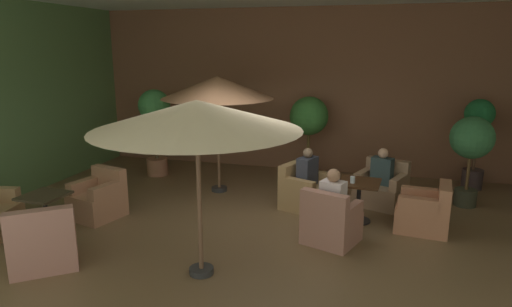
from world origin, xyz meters
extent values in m
cube|color=brown|center=(0.00, 0.00, -0.01)|extent=(9.80, 8.11, 0.02)
cube|color=brown|center=(0.00, 4.02, 1.88)|extent=(9.80, 0.08, 3.76)
cylinder|color=black|center=(1.63, 0.97, 0.01)|extent=(0.43, 0.43, 0.02)
cylinder|color=black|center=(1.63, 0.97, 0.33)|extent=(0.07, 0.07, 0.66)
cube|color=#442815|center=(1.63, 0.97, 0.68)|extent=(0.72, 0.72, 0.03)
cube|color=tan|center=(2.00, 1.92, 0.20)|extent=(1.04, 1.03, 0.40)
cube|color=tan|center=(2.11, 2.20, 0.61)|extent=(0.82, 0.45, 0.41)
cube|color=tan|center=(2.30, 1.75, 0.51)|extent=(0.35, 0.62, 0.21)
cube|color=tan|center=(1.67, 2.00, 0.51)|extent=(0.35, 0.62, 0.21)
cube|color=tan|center=(0.70, 1.35, 0.22)|extent=(0.99, 1.01, 0.44)
cube|color=tan|center=(0.42, 1.46, 0.63)|extent=(0.45, 0.79, 0.38)
cube|color=tan|center=(0.86, 1.63, 0.54)|extent=(0.60, 0.35, 0.19)
cube|color=tan|center=(0.62, 1.04, 0.54)|extent=(0.60, 0.35, 0.19)
cube|color=tan|center=(1.29, 0.03, 0.23)|extent=(0.92, 0.91, 0.45)
cube|color=tan|center=(1.19, -0.23, 0.66)|extent=(0.73, 0.39, 0.41)
cube|color=tan|center=(1.02, 0.16, 0.55)|extent=(0.30, 0.56, 0.19)
cube|color=tan|center=(1.58, -0.04, 0.55)|extent=(0.30, 0.56, 0.19)
cube|color=#BD7853|center=(2.64, 0.86, 0.21)|extent=(0.87, 0.79, 0.43)
cube|color=#BD7853|center=(2.95, 0.83, 0.61)|extent=(0.25, 0.72, 0.37)
cube|color=#BD7853|center=(2.56, 0.60, 0.52)|extent=(0.64, 0.23, 0.20)
cube|color=#BD7853|center=(2.62, 1.14, 0.52)|extent=(0.64, 0.23, 0.20)
cylinder|color=black|center=(-2.97, -0.99, 0.01)|extent=(0.34, 0.34, 0.02)
cylinder|color=black|center=(-2.97, -0.99, 0.33)|extent=(0.07, 0.07, 0.66)
cube|color=#3C3020|center=(-2.97, -0.99, 0.68)|extent=(0.65, 0.65, 0.03)
cube|color=tan|center=(-2.37, -1.75, 0.22)|extent=(1.12, 1.11, 0.44)
cube|color=tan|center=(-2.18, -1.98, 0.66)|extent=(0.75, 0.64, 0.45)
cube|color=tan|center=(-2.67, -1.93, 0.54)|extent=(0.47, 0.55, 0.20)
cube|color=tan|center=(-2.12, -1.50, 0.54)|extent=(0.47, 0.55, 0.20)
cube|color=#B27956|center=(-2.71, -0.06, 0.22)|extent=(0.88, 0.92, 0.45)
cube|color=#B27956|center=(-2.64, 0.23, 0.64)|extent=(0.73, 0.35, 0.39)
cube|color=#B27956|center=(-2.46, -0.17, 0.54)|extent=(0.31, 0.61, 0.20)
cube|color=#B27956|center=(-2.99, -0.03, 0.54)|extent=(0.31, 0.61, 0.20)
cube|color=tan|center=(-3.93, -0.85, 0.57)|extent=(0.62, 0.27, 0.24)
cylinder|color=#2D2D2D|center=(-0.24, -1.41, 0.04)|extent=(0.32, 0.32, 0.08)
cylinder|color=brown|center=(-0.24, -1.41, 1.11)|extent=(0.06, 0.06, 2.22)
cone|color=beige|center=(-0.24, -1.41, 2.09)|extent=(2.57, 2.57, 0.37)
cylinder|color=#2D2D2D|center=(-1.19, 1.88, 0.04)|extent=(0.32, 0.32, 0.08)
cylinder|color=brown|center=(-1.19, 1.88, 1.14)|extent=(0.06, 0.06, 2.28)
cone|color=#A36D49|center=(-1.19, 1.88, 2.11)|extent=(2.21, 2.21, 0.43)
cylinder|color=#3C3137|center=(0.41, 3.30, 0.18)|extent=(0.36, 0.36, 0.35)
cylinder|color=brown|center=(0.41, 3.30, 0.70)|extent=(0.06, 0.06, 0.70)
sphere|color=#34702E|center=(0.41, 3.30, 1.41)|extent=(0.85, 0.85, 0.85)
cylinder|color=#373928|center=(3.52, 2.28, 0.16)|extent=(0.40, 0.40, 0.31)
cylinder|color=brown|center=(3.52, 2.28, 0.64)|extent=(0.06, 0.06, 0.65)
sphere|color=#367341|center=(3.52, 2.28, 1.29)|extent=(0.77, 0.77, 0.77)
cylinder|color=#A06548|center=(-2.98, 2.62, 0.20)|extent=(0.48, 0.48, 0.39)
cylinder|color=brown|center=(-2.98, 2.62, 0.85)|extent=(0.06, 0.06, 0.91)
sphere|color=#408946|center=(-2.98, 2.62, 1.61)|extent=(0.71, 0.71, 0.71)
cylinder|color=#3E2F30|center=(3.83, 3.42, 0.21)|extent=(0.41, 0.41, 0.41)
cylinder|color=brown|center=(3.83, 3.42, 0.87)|extent=(0.06, 0.06, 0.92)
sphere|color=#206D37|center=(3.83, 3.42, 1.58)|extent=(0.58, 0.58, 0.58)
cube|color=#2F4143|center=(2.00, 1.92, 0.65)|extent=(0.43, 0.33, 0.50)
sphere|color=tan|center=(2.00, 1.92, 0.99)|extent=(0.19, 0.19, 0.19)
cube|color=silver|center=(1.29, 0.03, 0.70)|extent=(0.41, 0.35, 0.50)
sphere|color=#A57655|center=(1.29, 0.03, 1.05)|extent=(0.20, 0.20, 0.20)
cube|color=#363844|center=(0.70, 1.35, 0.70)|extent=(0.37, 0.45, 0.52)
sphere|color=#84674C|center=(0.70, 1.35, 1.04)|extent=(0.18, 0.18, 0.18)
cylinder|color=white|center=(1.52, 0.87, 0.75)|extent=(0.08, 0.08, 0.11)
camera|label=1|loc=(1.86, -6.32, 2.89)|focal=31.25mm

